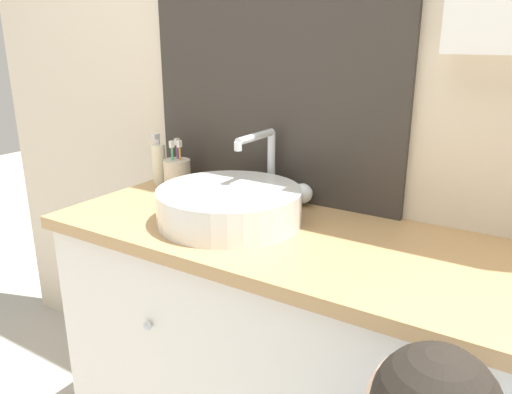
{
  "coord_description": "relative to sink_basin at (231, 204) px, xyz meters",
  "views": [
    {
      "loc": [
        0.53,
        -0.72,
        1.3
      ],
      "look_at": [
        -0.11,
        0.28,
        0.92
      ],
      "focal_mm": 35.0,
      "sensor_mm": 36.0,
      "label": 1
    }
  ],
  "objects": [
    {
      "name": "vanity_counter",
      "position": [
        0.22,
        0.01,
        -0.46
      ],
      "size": [
        1.4,
        0.53,
        0.82
      ],
      "color": "silver",
      "rests_on": "ground_plane"
    },
    {
      "name": "sink_basin",
      "position": [
        0.0,
        0.0,
        0.0
      ],
      "size": [
        0.39,
        0.45,
        0.23
      ],
      "color": "silver",
      "rests_on": "vanity_counter"
    },
    {
      "name": "wall_back",
      "position": [
        0.24,
        0.29,
        0.41
      ],
      "size": [
        3.2,
        0.18,
        2.5
      ],
      "color": "beige",
      "rests_on": "ground_plane"
    },
    {
      "name": "soap_dispenser",
      "position": [
        -0.43,
        0.18,
        0.02
      ],
      "size": [
        0.05,
        0.05,
        0.17
      ],
      "color": "beige",
      "rests_on": "vanity_counter"
    },
    {
      "name": "toothbrush_holder",
      "position": [
        -0.33,
        0.16,
        0.0
      ],
      "size": [
        0.09,
        0.09,
        0.17
      ],
      "color": "beige",
      "rests_on": "vanity_counter"
    }
  ]
}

